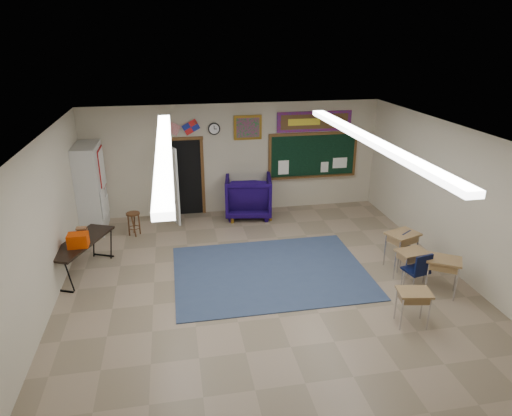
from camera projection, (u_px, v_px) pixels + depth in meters
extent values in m
plane|color=gray|center=(269.00, 293.00, 8.84)|extent=(9.00, 9.00, 0.00)
cube|color=beige|center=(235.00, 159.00, 12.42)|extent=(8.00, 0.04, 3.00)
cube|color=beige|center=(374.00, 410.00, 4.17)|extent=(8.00, 0.04, 3.00)
cube|color=beige|center=(36.00, 239.00, 7.61)|extent=(0.04, 9.00, 3.00)
cube|color=beige|center=(468.00, 207.00, 8.98)|extent=(0.04, 9.00, 3.00)
cube|color=beige|center=(271.00, 141.00, 7.76)|extent=(8.00, 9.00, 0.04)
cube|color=#324260|center=(270.00, 272.00, 9.60)|extent=(4.00, 3.00, 0.02)
cube|color=black|center=(184.00, 177.00, 12.34)|extent=(0.95, 0.04, 2.10)
cube|color=silver|center=(172.00, 184.00, 11.88)|extent=(0.35, 0.86, 2.05)
cube|color=brown|center=(313.00, 155.00, 12.77)|extent=(2.55, 0.05, 1.30)
cube|color=black|center=(313.00, 155.00, 12.76)|extent=(2.40, 0.03, 1.15)
cube|color=brown|center=(313.00, 176.00, 12.93)|extent=(2.40, 0.12, 0.04)
cube|color=#B20F13|center=(315.00, 121.00, 12.43)|extent=(2.10, 0.04, 0.55)
cube|color=brown|center=(315.00, 122.00, 12.42)|extent=(1.90, 0.03, 0.40)
cube|color=olive|center=(248.00, 128.00, 12.15)|extent=(0.75, 0.05, 0.65)
cube|color=#A51466|center=(248.00, 128.00, 12.14)|extent=(0.62, 0.03, 0.52)
cylinder|color=black|center=(214.00, 129.00, 12.00)|extent=(0.32, 0.05, 0.32)
cylinder|color=white|center=(214.00, 129.00, 11.98)|extent=(0.26, 0.02, 0.26)
cube|color=beige|center=(91.00, 188.00, 11.34)|extent=(0.55, 1.25, 2.20)
imported|color=#110537|center=(248.00, 196.00, 12.41)|extent=(1.40, 1.43, 1.14)
cube|color=#8F6642|center=(412.00, 252.00, 9.04)|extent=(0.62, 0.50, 0.04)
cube|color=olive|center=(411.00, 256.00, 9.08)|extent=(0.54, 0.43, 0.11)
cube|color=#8F6642|center=(403.00, 234.00, 9.60)|extent=(0.77, 0.68, 0.04)
cube|color=olive|center=(402.00, 239.00, 9.64)|extent=(0.67, 0.58, 0.13)
cube|color=#8F6642|center=(414.00, 292.00, 7.67)|extent=(0.61, 0.50, 0.04)
cube|color=olive|center=(414.00, 297.00, 7.70)|extent=(0.53, 0.43, 0.11)
cube|color=#8F6642|center=(444.00, 260.00, 8.57)|extent=(0.78, 0.73, 0.04)
cube|color=olive|center=(444.00, 265.00, 8.61)|extent=(0.67, 0.62, 0.12)
cube|color=black|center=(80.00, 242.00, 9.35)|extent=(1.23, 1.84, 0.05)
cube|color=#E25503|center=(78.00, 240.00, 9.07)|extent=(0.39, 0.29, 0.27)
cylinder|color=#552F19|center=(133.00, 214.00, 11.18)|extent=(0.33, 0.33, 0.04)
torus|color=#552F19|center=(134.00, 228.00, 11.31)|extent=(0.27, 0.27, 0.02)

